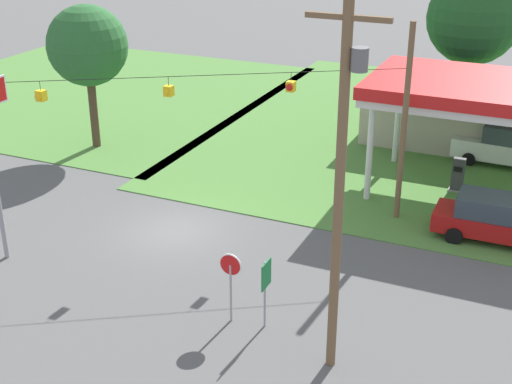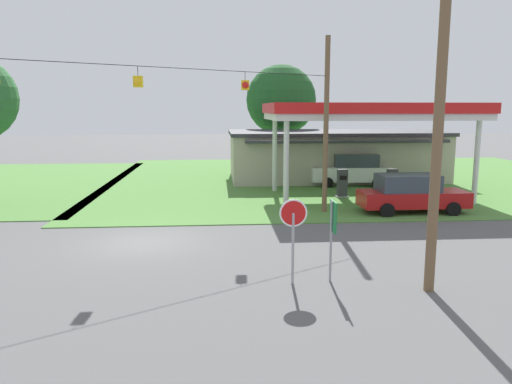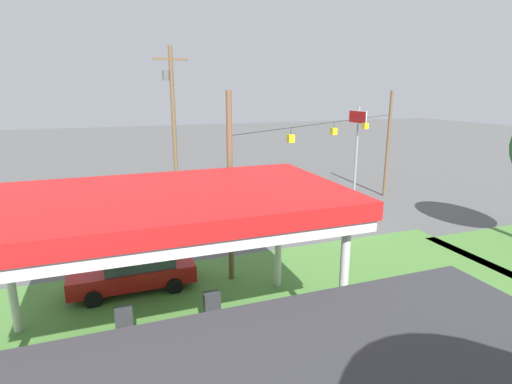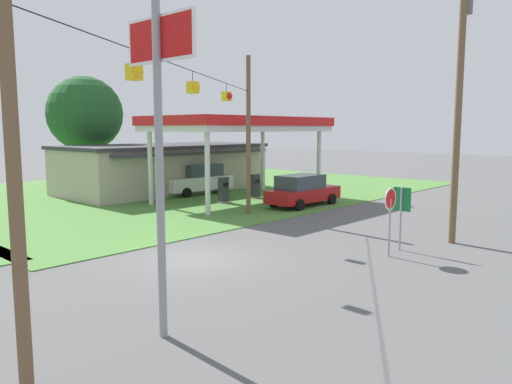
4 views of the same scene
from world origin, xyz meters
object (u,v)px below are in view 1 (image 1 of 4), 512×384
(gas_station_canopy, at_px, (503,95))
(fuel_pump_near, at_px, (458,176))
(car_at_pumps_rear, at_px, (508,146))
(tree_behind_station, at_px, (474,18))
(route_sign, at_px, (266,281))
(car_at_pumps_front, at_px, (498,219))
(tree_west_verge, at_px, (87,46))
(stop_sign_roadside, at_px, (231,273))
(gas_station_store, at_px, (509,114))
(utility_pole_main, at_px, (341,175))

(gas_station_canopy, distance_m, fuel_pump_near, 4.29)
(car_at_pumps_rear, height_order, tree_behind_station, tree_behind_station)
(fuel_pump_near, height_order, route_sign, route_sign)
(car_at_pumps_front, distance_m, route_sign, 11.11)
(route_sign, bearing_deg, tree_west_verge, 142.03)
(gas_station_canopy, height_order, stop_sign_roadside, gas_station_canopy)
(fuel_pump_near, bearing_deg, gas_station_store, 80.26)
(car_at_pumps_front, xyz_separation_m, route_sign, (-6.05, -9.29, 0.75))
(car_at_pumps_front, distance_m, tree_behind_station, 18.67)
(car_at_pumps_front, relative_size, stop_sign_roadside, 2.07)
(gas_station_store, distance_m, tree_west_verge, 22.64)
(stop_sign_roadside, distance_m, route_sign, 1.19)
(gas_station_store, bearing_deg, tree_behind_station, 119.60)
(fuel_pump_near, relative_size, tree_west_verge, 0.21)
(gas_station_canopy, xyz_separation_m, tree_behind_station, (-3.28, 13.21, 0.88))
(route_sign, relative_size, tree_behind_station, 0.28)
(car_at_pumps_front, bearing_deg, tree_west_verge, 172.82)
(gas_station_store, distance_m, stop_sign_roadside, 22.36)
(utility_pole_main, bearing_deg, fuel_pump_near, 85.44)
(gas_station_canopy, bearing_deg, stop_sign_roadside, -114.78)
(gas_station_canopy, distance_m, car_at_pumps_front, 5.89)
(gas_station_store, distance_m, fuel_pump_near, 7.83)
(car_at_pumps_front, distance_m, tree_west_verge, 21.79)
(route_sign, bearing_deg, car_at_pumps_rear, 73.11)
(tree_behind_station, bearing_deg, utility_pole_main, -88.62)
(car_at_pumps_front, xyz_separation_m, utility_pole_main, (-3.46, -10.26, 5.21))
(stop_sign_roadside, bearing_deg, car_at_pumps_rear, -110.09)
(car_at_pumps_rear, bearing_deg, tree_behind_station, -64.59)
(gas_station_store, distance_m, car_at_pumps_rear, 3.38)
(stop_sign_roadside, height_order, utility_pole_main, utility_pole_main)
(stop_sign_roadside, bearing_deg, fuel_pump_near, -109.65)
(car_at_pumps_rear, relative_size, tree_west_verge, 0.69)
(route_sign, xyz_separation_m, tree_behind_station, (1.92, 26.87, 3.98))
(fuel_pump_near, xyz_separation_m, route_sign, (-3.76, -13.66, 0.94))
(car_at_pumps_front, bearing_deg, gas_station_canopy, 100.52)
(car_at_pumps_front, bearing_deg, gas_station_store, 94.23)
(car_at_pumps_rear, bearing_deg, utility_pole_main, 84.85)
(tree_behind_station, bearing_deg, car_at_pumps_front, -76.79)
(utility_pole_main, bearing_deg, car_at_pumps_rear, 81.36)
(stop_sign_roadside, bearing_deg, utility_pole_main, 167.64)
(gas_station_store, bearing_deg, car_at_pumps_front, -85.37)
(car_at_pumps_front, relative_size, utility_pole_main, 0.47)
(utility_pole_main, xyz_separation_m, tree_west_verge, (-17.72, 12.77, -0.70))
(tree_behind_station, xyz_separation_m, tree_west_verge, (-17.05, -15.07, -0.22))
(gas_station_store, relative_size, car_at_pumps_front, 2.89)
(utility_pole_main, xyz_separation_m, tree_behind_station, (-0.67, 27.84, -0.47))
(gas_station_canopy, relative_size, tree_behind_station, 1.34)
(route_sign, bearing_deg, gas_station_store, 76.62)
(gas_station_canopy, bearing_deg, car_at_pumps_rear, 86.41)
(stop_sign_roadside, distance_m, utility_pole_main, 5.81)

